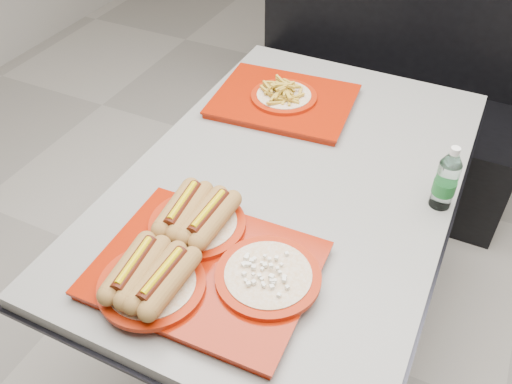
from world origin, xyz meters
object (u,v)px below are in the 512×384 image
at_px(booth_bench, 379,98).
at_px(tray_near, 198,259).
at_px(diner_table, 290,216).
at_px(tray_far, 284,98).
at_px(water_bottle, 446,181).

relative_size(booth_bench, tray_near, 2.54).
distance_m(diner_table, booth_bench, 1.11).
distance_m(tray_far, water_bottle, 0.65).
bearing_deg(tray_far, tray_near, -81.86).
height_order(diner_table, tray_near, tray_near).
distance_m(diner_table, tray_far, 0.43).
bearing_deg(booth_bench, tray_far, -103.14).
bearing_deg(tray_near, water_bottle, 45.65).
distance_m(diner_table, tray_near, 0.48).
xyz_separation_m(diner_table, tray_far, (-0.18, 0.34, 0.19)).
relative_size(tray_far, water_bottle, 2.55).
bearing_deg(water_bottle, tray_far, 154.55).
bearing_deg(tray_near, booth_bench, 87.49).
height_order(diner_table, booth_bench, booth_bench).
distance_m(tray_near, tray_far, 0.77).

